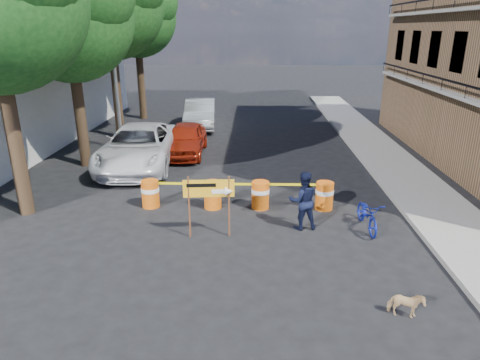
# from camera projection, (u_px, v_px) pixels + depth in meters

# --- Properties ---
(ground) EXTENTS (120.00, 120.00, 0.00)m
(ground) POSITION_uv_depth(u_px,v_px,m) (241.00, 247.00, 11.42)
(ground) COLOR black
(ground) RESTS_ON ground
(sidewalk_east) EXTENTS (2.40, 40.00, 0.15)m
(sidewalk_east) POSITION_uv_depth(u_px,v_px,m) (402.00, 174.00, 16.85)
(sidewalk_east) COLOR gray
(sidewalk_east) RESTS_ON ground
(tree_mid_a) EXTENTS (5.25, 5.00, 8.68)m
(tree_mid_a) POSITION_uv_depth(u_px,v_px,m) (69.00, 14.00, 16.20)
(tree_mid_a) COLOR #332316
(tree_mid_a) RESTS_ON ground
(tree_mid_b) EXTENTS (5.67, 5.40, 9.62)m
(tree_mid_b) POSITION_uv_depth(u_px,v_px,m) (110.00, 2.00, 20.67)
(tree_mid_b) COLOR #332316
(tree_mid_b) RESTS_ON ground
(tree_far) EXTENTS (5.04, 4.80, 8.84)m
(tree_far) POSITION_uv_depth(u_px,v_px,m) (137.00, 16.00, 25.55)
(tree_far) COLOR #332316
(tree_far) RESTS_ON ground
(streetlamp) EXTENTS (1.25, 0.18, 8.00)m
(streetlamp) POSITION_uv_depth(u_px,v_px,m) (115.00, 55.00, 19.08)
(streetlamp) COLOR gray
(streetlamp) RESTS_ON ground
(barrel_far_left) EXTENTS (0.58, 0.58, 0.90)m
(barrel_far_left) POSITION_uv_depth(u_px,v_px,m) (150.00, 193.00, 13.83)
(barrel_far_left) COLOR #DA560C
(barrel_far_left) RESTS_ON ground
(barrel_mid_left) EXTENTS (0.58, 0.58, 0.90)m
(barrel_mid_left) POSITION_uv_depth(u_px,v_px,m) (213.00, 194.00, 13.74)
(barrel_mid_left) COLOR #DA560C
(barrel_mid_left) RESTS_ON ground
(barrel_mid_right) EXTENTS (0.58, 0.58, 0.90)m
(barrel_mid_right) POSITION_uv_depth(u_px,v_px,m) (260.00, 194.00, 13.72)
(barrel_mid_right) COLOR #DA560C
(barrel_mid_right) RESTS_ON ground
(barrel_far_right) EXTENTS (0.58, 0.58, 0.90)m
(barrel_far_right) POSITION_uv_depth(u_px,v_px,m) (324.00, 195.00, 13.66)
(barrel_far_right) COLOR #DA560C
(barrel_far_right) RESTS_ON ground
(detour_sign) EXTENTS (1.38, 0.28, 1.78)m
(detour_sign) POSITION_uv_depth(u_px,v_px,m) (215.00, 193.00, 11.55)
(detour_sign) COLOR #592D19
(detour_sign) RESTS_ON ground
(pedestrian) EXTENTS (0.93, 0.77, 1.73)m
(pedestrian) POSITION_uv_depth(u_px,v_px,m) (303.00, 200.00, 12.20)
(pedestrian) COLOR black
(pedestrian) RESTS_ON ground
(bicycle) EXTENTS (0.65, 0.94, 1.73)m
(bicycle) POSITION_uv_depth(u_px,v_px,m) (369.00, 201.00, 12.14)
(bicycle) COLOR #122098
(bicycle) RESTS_ON ground
(dog) EXTENTS (0.73, 0.45, 0.58)m
(dog) POSITION_uv_depth(u_px,v_px,m) (406.00, 305.00, 8.54)
(dog) COLOR #DEB77F
(dog) RESTS_ON ground
(suv_white) EXTENTS (3.06, 6.21, 1.69)m
(suv_white) POSITION_uv_depth(u_px,v_px,m) (139.00, 147.00, 17.79)
(suv_white) COLOR white
(suv_white) RESTS_ON ground
(sedan_red) EXTENTS (1.73, 4.22, 1.43)m
(sedan_red) POSITION_uv_depth(u_px,v_px,m) (186.00, 139.00, 19.55)
(sedan_red) COLOR #A4220D
(sedan_red) RESTS_ON ground
(sedan_silver) EXTENTS (2.06, 4.98, 1.60)m
(sedan_silver) POSITION_uv_depth(u_px,v_px,m) (200.00, 113.00, 24.99)
(sedan_silver) COLOR #B6BABE
(sedan_silver) RESTS_ON ground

